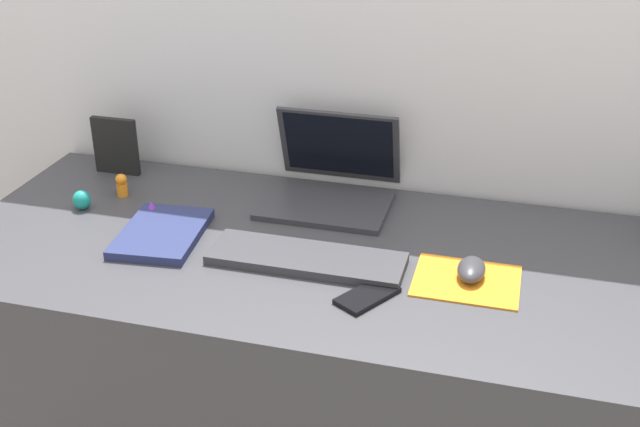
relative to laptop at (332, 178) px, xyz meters
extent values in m
cube|color=silver|center=(0.07, 0.13, -0.01)|extent=(2.89, 0.05, 1.57)
cube|color=#38383D|center=(0.07, -0.26, -0.42)|extent=(1.69, 0.71, 0.74)
cube|color=#333338|center=(0.00, -0.06, -0.05)|extent=(0.30, 0.21, 0.01)
cube|color=#333338|center=(0.00, 0.08, 0.06)|extent=(0.30, 0.07, 0.19)
cube|color=black|center=(0.00, 0.07, 0.06)|extent=(0.27, 0.06, 0.17)
cube|color=#333338|center=(0.03, -0.32, -0.04)|extent=(0.41, 0.13, 0.02)
cube|color=orange|center=(0.36, -0.31, -0.05)|extent=(0.21, 0.17, 0.00)
ellipsoid|color=#333338|center=(0.37, -0.29, -0.03)|extent=(0.06, 0.10, 0.03)
cube|color=black|center=(0.18, -0.42, -0.05)|extent=(0.12, 0.14, 0.01)
cube|color=navy|center=(-0.31, -0.29, -0.04)|extent=(0.19, 0.26, 0.02)
cube|color=black|center=(-0.57, 0.00, 0.02)|extent=(0.12, 0.02, 0.15)
cone|color=purple|center=(-0.38, -0.20, -0.03)|extent=(0.03, 0.03, 0.04)
ellipsoid|color=teal|center=(-0.55, -0.21, -0.03)|extent=(0.04, 0.04, 0.05)
cylinder|color=orange|center=(-0.50, -0.12, -0.04)|extent=(0.03, 0.03, 0.03)
sphere|color=orange|center=(-0.50, -0.12, -0.01)|extent=(0.03, 0.03, 0.03)
camera|label=1|loc=(0.43, -1.70, 0.79)|focal=44.73mm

